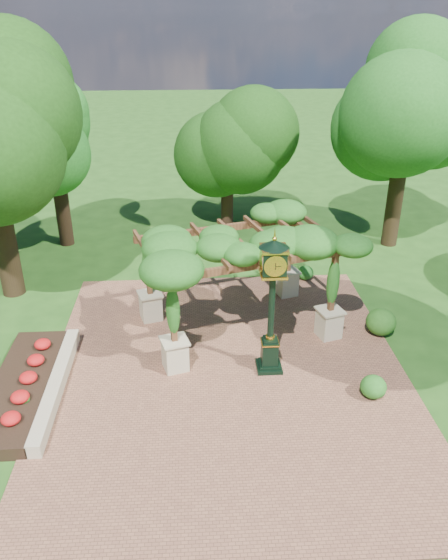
{
  "coord_description": "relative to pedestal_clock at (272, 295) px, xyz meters",
  "views": [
    {
      "loc": [
        -0.86,
        -11.49,
        9.22
      ],
      "look_at": [
        0.0,
        2.5,
        2.2
      ],
      "focal_mm": 35.0,
      "sensor_mm": 36.0,
      "label": 1
    }
  ],
  "objects": [
    {
      "name": "shrub_front",
      "position": [
        2.55,
        -1.41,
        -2.06
      ],
      "size": [
        0.89,
        0.89,
        0.61
      ],
      "primitive_type": "ellipsoid",
      "rotation": [
        0.0,
        0.0,
        -0.39
      ],
      "color": "#22601B",
      "rests_on": "brick_plaza"
    },
    {
      "name": "border_wall",
      "position": [
        -5.79,
        -0.64,
        -2.21
      ],
      "size": [
        0.35,
        5.0,
        0.4
      ],
      "primitive_type": "cube",
      "color": "#C6B793",
      "rests_on": "ground"
    },
    {
      "name": "shrub_mid",
      "position": [
        3.72,
        1.62,
        -1.95
      ],
      "size": [
        1.01,
        1.01,
        0.84
      ],
      "primitive_type": "ellipsoid",
      "rotation": [
        0.0,
        0.0,
        -0.08
      ],
      "color": "#245417",
      "rests_on": "brick_plaza"
    },
    {
      "name": "tree_west_far",
      "position": [
        -7.52,
        9.69,
        2.62
      ],
      "size": [
        3.24,
        3.24,
        7.37
      ],
      "color": "black",
      "rests_on": "ground"
    },
    {
      "name": "ground",
      "position": [
        -1.19,
        -1.14,
        -2.41
      ],
      "size": [
        120.0,
        120.0,
        0.0
      ],
      "primitive_type": "plane",
      "color": "#1E4714",
      "rests_on": "ground"
    },
    {
      "name": "brick_plaza",
      "position": [
        -1.19,
        -0.14,
        -2.39
      ],
      "size": [
        10.0,
        12.0,
        0.04
      ],
      "primitive_type": "cube",
      "color": "brown",
      "rests_on": "ground"
    },
    {
      "name": "tree_east_far",
      "position": [
        6.44,
        8.81,
        3.34
      ],
      "size": [
        4.78,
        4.78,
        8.36
      ],
      "color": "#302212",
      "rests_on": "ground"
    },
    {
      "name": "pedestal_clock",
      "position": [
        0.0,
        0.0,
        0.0
      ],
      "size": [
        0.79,
        0.79,
        4.02
      ],
      "rotation": [
        0.0,
        0.0,
        0.0
      ],
      "color": "black",
      "rests_on": "brick_plaza"
    },
    {
      "name": "shrub_back",
      "position": [
        2.13,
        5.55,
        -2.1
      ],
      "size": [
        0.66,
        0.66,
        0.54
      ],
      "primitive_type": "ellipsoid",
      "rotation": [
        0.0,
        0.0,
        0.12
      ],
      "color": "#24681E",
      "rests_on": "brick_plaza"
    },
    {
      "name": "sundial",
      "position": [
        0.04,
        6.75,
        -2.04
      ],
      "size": [
        0.57,
        0.57,
        0.86
      ],
      "rotation": [
        0.0,
        0.0,
        -0.23
      ],
      "color": "gray",
      "rests_on": "ground"
    },
    {
      "name": "flower_bed",
      "position": [
        -6.69,
        -0.64,
        -2.23
      ],
      "size": [
        1.5,
        5.0,
        0.36
      ],
      "primitive_type": "cube",
      "color": "red",
      "rests_on": "ground"
    },
    {
      "name": "pergola",
      "position": [
        -0.71,
        2.3,
        0.54
      ],
      "size": [
        6.48,
        5.03,
        3.59
      ],
      "rotation": [
        0.0,
        0.0,
        0.29
      ],
      "color": "beige",
      "rests_on": "brick_plaza"
    },
    {
      "name": "tree_north",
      "position": [
        -0.4,
        11.78,
        1.7
      ],
      "size": [
        3.99,
        3.99,
        5.97
      ],
      "color": "#372116",
      "rests_on": "ground"
    }
  ]
}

